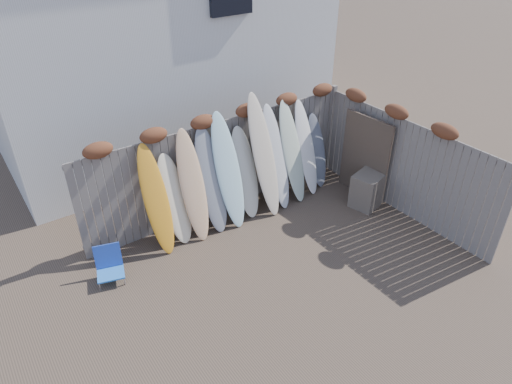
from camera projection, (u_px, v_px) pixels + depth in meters
ground at (294, 268)px, 8.24m from camera, size 80.00×80.00×0.00m
back_fence at (225, 158)px, 9.28m from camera, size 6.05×0.28×2.24m
right_fence at (403, 161)px, 9.25m from camera, size 0.28×4.40×2.24m
house at (149, 16)px, 11.23m from camera, size 8.50×5.50×6.33m
beach_chair at (109, 265)px, 7.90m from camera, size 0.57×0.59×0.60m
wooden_crate at (367, 190)px, 9.75m from camera, size 0.75×0.68×0.75m
lattice_panel at (365, 157)px, 9.87m from camera, size 0.13×1.23×1.84m
surfboard_0 at (156, 201)px, 8.23m from camera, size 0.46×0.73×2.06m
surfboard_1 at (175, 200)px, 8.53m from camera, size 0.57×0.67×1.75m
surfboard_2 at (193, 186)px, 8.57m from camera, size 0.53×0.79×2.14m
surfboard_3 at (211, 181)px, 8.79m from camera, size 0.55×0.76×2.08m
surfboard_4 at (228, 171)px, 8.89m from camera, size 0.53×0.81×2.28m
surfboard_5 at (245, 173)px, 9.24m from camera, size 0.53×0.69×1.88m
surfboard_6 at (264, 156)px, 9.20m from camera, size 0.57×0.91×2.49m
surfboard_7 at (276, 158)px, 9.47m from camera, size 0.52×0.80×2.18m
surfboard_8 at (292, 152)px, 9.69m from camera, size 0.56×0.81×2.17m
surfboard_9 at (306, 148)px, 9.96m from camera, size 0.52×0.77×2.07m
surfboard_10 at (317, 151)px, 10.30m from camera, size 0.47×0.61×1.66m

